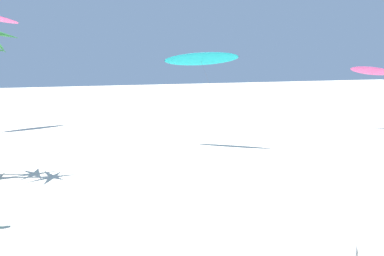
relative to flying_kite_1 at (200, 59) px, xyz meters
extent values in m
cone|color=#33843D|center=(-17.64, -4.28, 1.71)|extent=(2.42, 0.56, 1.08)
ellipsoid|color=#19B2B7|center=(0.00, 0.00, 0.00)|extent=(6.75, 5.77, 1.81)
ellipsoid|color=black|center=(0.00, 0.00, 0.03)|extent=(6.38, 5.34, 0.93)
cylinder|color=#4C4C51|center=(0.64, -2.69, -4.53)|extent=(1.30, 5.40, 8.93)
ellipsoid|color=#EA5193|center=(24.95, 1.92, -1.44)|extent=(5.16, 3.42, 1.73)
ellipsoid|color=red|center=(24.95, 1.92, -1.41)|extent=(5.02, 2.86, 1.02)
cylinder|color=#4C4C51|center=(23.05, -1.73, -5.25)|extent=(3.81, 7.31, 7.48)
camera|label=1|loc=(-15.86, -36.54, -0.27)|focal=36.62mm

